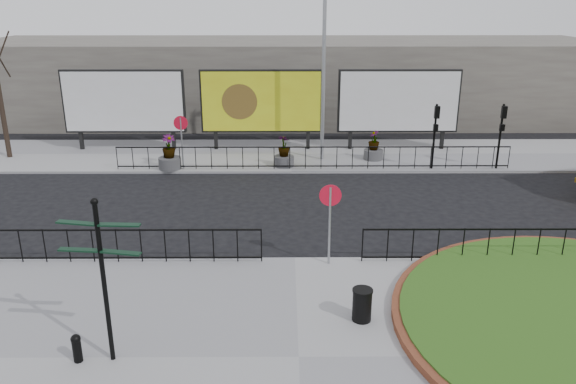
{
  "coord_description": "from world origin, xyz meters",
  "views": [
    {
      "loc": [
        -0.29,
        -15.49,
        7.63
      ],
      "look_at": [
        -0.2,
        1.27,
        1.8
      ],
      "focal_mm": 35.0,
      "sensor_mm": 36.0,
      "label": 1
    }
  ],
  "objects_px": {
    "planter_c": "(374,149)",
    "fingerpost_sign": "(102,266)",
    "planter_a": "(169,156)",
    "planter_b": "(284,155)",
    "bollard": "(77,347)",
    "billboard_mid": "(261,102)",
    "lamp_post": "(324,61)",
    "litter_bin": "(362,305)"
  },
  "relations": [
    {
      "from": "fingerpost_sign",
      "to": "planter_c",
      "type": "xyz_separation_m",
      "value": [
        8.1,
        16.0,
        -1.73
      ]
    },
    {
      "from": "planter_a",
      "to": "fingerpost_sign",
      "type": "bearing_deg",
      "value": -83.93
    },
    {
      "from": "lamp_post",
      "to": "bollard",
      "type": "height_order",
      "value": "lamp_post"
    },
    {
      "from": "planter_c",
      "to": "fingerpost_sign",
      "type": "bearing_deg",
      "value": -116.83
    },
    {
      "from": "planter_c",
      "to": "planter_a",
      "type": "bearing_deg",
      "value": -170.81
    },
    {
      "from": "fingerpost_sign",
      "to": "litter_bin",
      "type": "relative_size",
      "value": 4.49
    },
    {
      "from": "planter_a",
      "to": "planter_c",
      "type": "xyz_separation_m",
      "value": [
        9.63,
        1.56,
        -0.05
      ]
    },
    {
      "from": "billboard_mid",
      "to": "fingerpost_sign",
      "type": "relative_size",
      "value": 1.65
    },
    {
      "from": "litter_bin",
      "to": "planter_b",
      "type": "xyz_separation_m",
      "value": [
        -1.92,
        13.31,
        0.12
      ]
    },
    {
      "from": "billboard_mid",
      "to": "planter_c",
      "type": "bearing_deg",
      "value": -20.05
    },
    {
      "from": "lamp_post",
      "to": "bollard",
      "type": "xyz_separation_m",
      "value": [
        -6.31,
        -16.13,
        -4.34
      ]
    },
    {
      "from": "fingerpost_sign",
      "to": "planter_b",
      "type": "distance_m",
      "value": 15.41
    },
    {
      "from": "planter_a",
      "to": "planter_c",
      "type": "distance_m",
      "value": 9.76
    },
    {
      "from": "bollard",
      "to": "planter_c",
      "type": "bearing_deg",
      "value": 61.25
    },
    {
      "from": "bollard",
      "to": "fingerpost_sign",
      "type": "bearing_deg",
      "value": 6.49
    },
    {
      "from": "lamp_post",
      "to": "planter_c",
      "type": "distance_m",
      "value": 4.87
    },
    {
      "from": "bollard",
      "to": "billboard_mid",
      "type": "bearing_deg",
      "value": 79.64
    },
    {
      "from": "billboard_mid",
      "to": "planter_a",
      "type": "height_order",
      "value": "billboard_mid"
    },
    {
      "from": "bollard",
      "to": "litter_bin",
      "type": "distance_m",
      "value": 6.59
    },
    {
      "from": "planter_b",
      "to": "planter_c",
      "type": "bearing_deg",
      "value": 14.81
    },
    {
      "from": "billboard_mid",
      "to": "litter_bin",
      "type": "bearing_deg",
      "value": -79.41
    },
    {
      "from": "fingerpost_sign",
      "to": "planter_a",
      "type": "distance_m",
      "value": 14.62
    },
    {
      "from": "planter_b",
      "to": "fingerpost_sign",
      "type": "bearing_deg",
      "value": -104.11
    },
    {
      "from": "planter_a",
      "to": "planter_b",
      "type": "bearing_deg",
      "value": 4.4
    },
    {
      "from": "planter_b",
      "to": "litter_bin",
      "type": "bearing_deg",
      "value": -81.77
    },
    {
      "from": "bollard",
      "to": "litter_bin",
      "type": "height_order",
      "value": "litter_bin"
    },
    {
      "from": "billboard_mid",
      "to": "planter_b",
      "type": "distance_m",
      "value": 3.89
    },
    {
      "from": "planter_c",
      "to": "litter_bin",
      "type": "bearing_deg",
      "value": -99.57
    },
    {
      "from": "litter_bin",
      "to": "planter_c",
      "type": "bearing_deg",
      "value": 80.43
    },
    {
      "from": "planter_a",
      "to": "planter_b",
      "type": "relative_size",
      "value": 1.09
    },
    {
      "from": "planter_b",
      "to": "planter_c",
      "type": "xyz_separation_m",
      "value": [
        4.36,
        1.15,
        -0.01
      ]
    },
    {
      "from": "lamp_post",
      "to": "litter_bin",
      "type": "height_order",
      "value": "lamp_post"
    },
    {
      "from": "fingerpost_sign",
      "to": "planter_a",
      "type": "bearing_deg",
      "value": 107.24
    },
    {
      "from": "planter_c",
      "to": "lamp_post",
      "type": "bearing_deg",
      "value": 179.06
    },
    {
      "from": "lamp_post",
      "to": "planter_a",
      "type": "distance_m",
      "value": 8.38
    },
    {
      "from": "planter_a",
      "to": "bollard",
      "type": "bearing_deg",
      "value": -86.82
    },
    {
      "from": "billboard_mid",
      "to": "planter_c",
      "type": "xyz_separation_m",
      "value": [
        5.52,
        -2.01,
        -1.94
      ]
    },
    {
      "from": "bollard",
      "to": "planter_b",
      "type": "height_order",
      "value": "planter_b"
    },
    {
      "from": "billboard_mid",
      "to": "bollard",
      "type": "relative_size",
      "value": 9.3
    },
    {
      "from": "lamp_post",
      "to": "fingerpost_sign",
      "type": "relative_size",
      "value": 2.46
    },
    {
      "from": "planter_a",
      "to": "planter_b",
      "type": "xyz_separation_m",
      "value": [
        5.27,
        0.41,
        -0.04
      ]
    },
    {
      "from": "fingerpost_sign",
      "to": "planter_a",
      "type": "xyz_separation_m",
      "value": [
        -1.54,
        14.45,
        -1.68
      ]
    }
  ]
}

